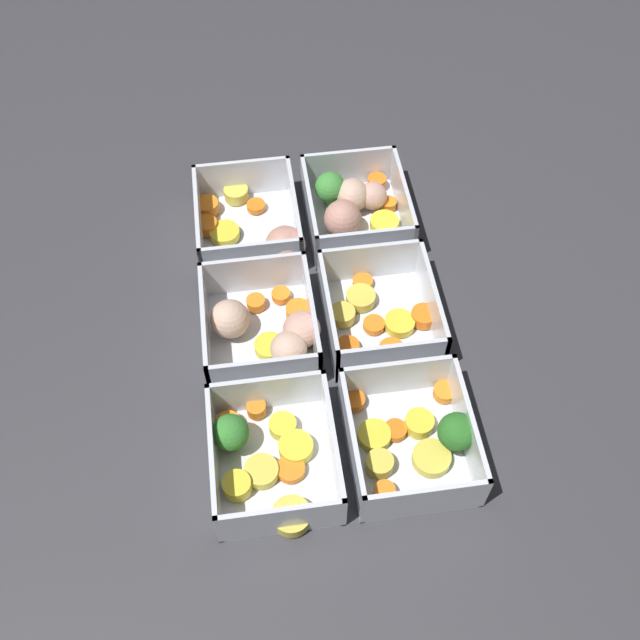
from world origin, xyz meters
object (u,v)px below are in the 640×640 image
object	(u,v)px
container_near_right	(353,206)
container_far_left	(267,456)
container_near_left	(415,439)
container_far_center	(267,329)
container_far_right	(255,228)
container_near_center	(380,316)

from	to	relation	value
container_near_right	container_far_left	distance (m)	0.35
container_near_left	container_far_center	world-z (taller)	same
container_far_center	container_near_right	bearing A→B (deg)	-36.25
container_far_center	container_far_right	world-z (taller)	same
container_near_left	container_far_center	xyz separation A→B (m)	(0.15, 0.14, 0.00)
container_near_left	container_near_center	distance (m)	0.16
container_far_left	container_far_center	distance (m)	0.15
container_near_center	container_far_right	world-z (taller)	same
container_far_center	container_far_right	size ratio (longest dim) A/B	0.96
container_near_left	container_far_right	world-z (taller)	same
container_far_right	container_near_left	bearing A→B (deg)	-156.21
container_near_right	container_far_right	size ratio (longest dim) A/B	0.90
container_near_left	container_far_left	bearing A→B (deg)	88.95
container_far_right	container_near_center	bearing A→B (deg)	-139.29
container_near_center	container_far_center	size ratio (longest dim) A/B	0.98
container_far_center	container_near_center	bearing A→B (deg)	-88.32
container_near_left	container_far_left	xyz separation A→B (m)	(0.00, 0.15, -0.00)
container_far_left	container_far_center	bearing A→B (deg)	-5.51
container_near_left	container_far_center	size ratio (longest dim) A/B	0.95
container_near_left	container_near_right	size ratio (longest dim) A/B	1.01
container_near_right	container_far_center	world-z (taller)	same
container_near_left	container_near_center	size ratio (longest dim) A/B	0.96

